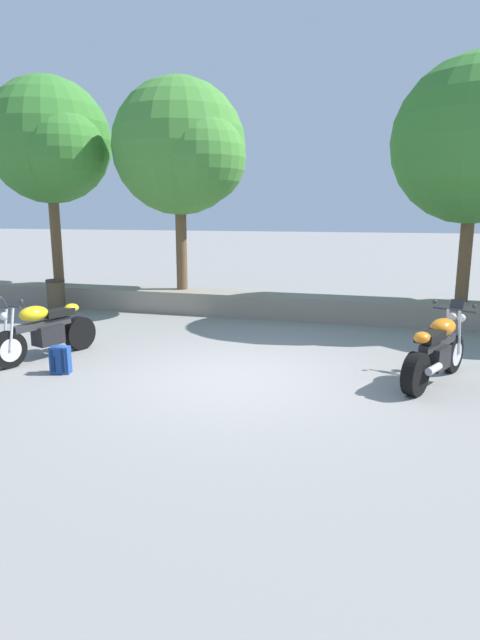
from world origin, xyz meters
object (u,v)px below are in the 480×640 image
(motorcycle_yellow_near_left, at_px, (44,331))
(leafy_tree_mid_left, at_px, (184,150))
(motorcycle_orange_centre, at_px, (437,351))
(rider_backpack, at_px, (60,359))
(trash_bin, at_px, (56,296))
(leafy_tree_far_left, at_px, (52,143))

(motorcycle_yellow_near_left, relative_size, leafy_tree_mid_left, 0.39)
(motorcycle_orange_centre, distance_m, rider_backpack, 5.84)
(motorcycle_orange_centre, height_order, leafy_tree_mid_left, leafy_tree_mid_left)
(rider_backpack, relative_size, trash_bin, 0.55)
(leafy_tree_far_left, relative_size, leafy_tree_mid_left, 1.05)
(rider_backpack, xyz_separation_m, trash_bin, (-3.11, 4.33, 0.19))
(trash_bin, bearing_deg, rider_backpack, -54.35)
(trash_bin, bearing_deg, leafy_tree_far_left, 117.57)
(motorcycle_yellow_near_left, distance_m, trash_bin, 4.33)
(rider_backpack, xyz_separation_m, leafy_tree_mid_left, (-0.04, 5.54, 3.78))
(trash_bin, bearing_deg, motorcycle_yellow_near_left, -57.51)
(motorcycle_yellow_near_left, xyz_separation_m, rider_backpack, (0.78, -0.68, -0.24))
(rider_backpack, bearing_deg, motorcycle_orange_centre, 11.42)
(leafy_tree_far_left, bearing_deg, leafy_tree_mid_left, 1.69)
(motorcycle_yellow_near_left, bearing_deg, trash_bin, 122.49)
(leafy_tree_mid_left, bearing_deg, leafy_tree_far_left, -178.31)
(leafy_tree_mid_left, bearing_deg, trash_bin, -158.39)
(motorcycle_orange_centre, height_order, trash_bin, motorcycle_orange_centre)
(rider_backpack, height_order, leafy_tree_far_left, leafy_tree_far_left)
(motorcycle_orange_centre, bearing_deg, trash_bin, 160.20)
(rider_backpack, relative_size, leafy_tree_far_left, 0.09)
(motorcycle_yellow_near_left, relative_size, rider_backpack, 4.27)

